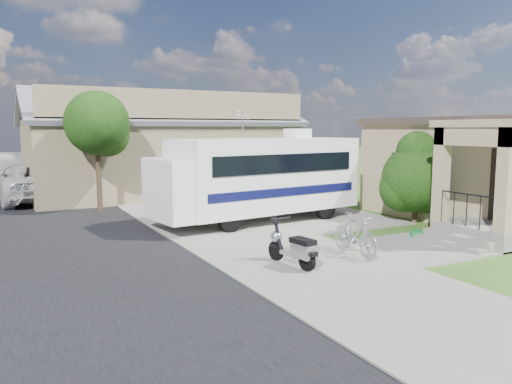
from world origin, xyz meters
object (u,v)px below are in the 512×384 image
scooter (294,248)px  pickup_truck (30,182)px  van (13,170)px  bicycle (355,237)px  motorhome (259,176)px  garden_hose (417,235)px  shrub (416,176)px

scooter → pickup_truck: (-4.50, 14.53, 0.37)m
scooter → van: size_ratio=0.25×
pickup_truck → scooter: bearing=101.9°
bicycle → van: bearing=110.7°
motorhome → garden_hose: bearing=-63.3°
garden_hose → motorhome: bearing=123.9°
bicycle → van: size_ratio=0.27×
motorhome → van: 17.10m
motorhome → shrub: size_ratio=2.42×
bicycle → pickup_truck: bearing=116.4°
van → bicycle: bearing=-73.1°
motorhome → bicycle: (-0.10, -5.20, -1.08)m
motorhome → bicycle: bearing=-98.3°
garden_hose → bicycle: bearing=-163.9°
bicycle → motorhome: bearing=91.3°
motorhome → pickup_truck: size_ratio=1.23×
motorhome → garden_hose: (2.90, -4.33, -1.50)m
van → scooter: bearing=-78.0°
shrub → van: (-11.71, 17.99, -0.66)m
motorhome → pickup_truck: 11.24m
scooter → motorhome: bearing=62.5°
shrub → bicycle: shrub is taller
pickup_truck → van: van is taller
van → garden_hose: (9.86, -19.94, -0.82)m
shrub → scooter: 7.46m
bicycle → garden_hose: bicycle is taller
scooter → shrub: bearing=16.7°
van → garden_hose: 22.26m
motorhome → bicycle: size_ratio=4.34×
scooter → garden_hose: size_ratio=3.87×
bicycle → garden_hose: (3.01, 0.87, -0.42)m
bicycle → garden_hose: size_ratio=4.14×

